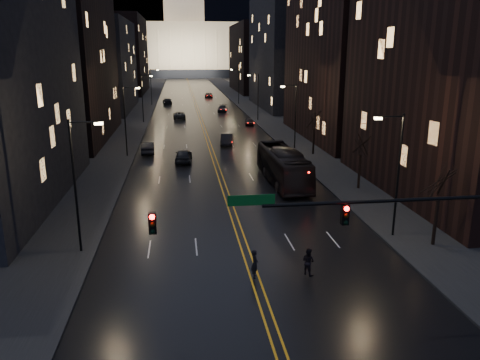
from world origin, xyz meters
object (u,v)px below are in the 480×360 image
object	(u,v)px
pedestrian_a	(255,264)
pedestrian_b	(308,261)
traffic_signal	(392,222)
bus	(283,166)
oncoming_car_a	(183,156)
oncoming_car_b	(148,147)
receding_car_a	(227,139)

from	to	relation	value
pedestrian_a	pedestrian_b	size ratio (longest dim) A/B	1.04
traffic_signal	bus	distance (m)	25.60
oncoming_car_a	oncoming_car_b	bearing A→B (deg)	-47.33
receding_car_a	oncoming_car_b	bearing A→B (deg)	-149.94
receding_car_a	pedestrian_b	distance (m)	41.50
oncoming_car_a	traffic_signal	bearing A→B (deg)	109.28
bus	oncoming_car_a	size ratio (longest dim) A/B	2.63
traffic_signal	pedestrian_b	xyz separation A→B (m)	(-2.64, 5.00, -4.25)
traffic_signal	receding_car_a	size ratio (longest dim) A/B	3.64
receding_car_a	bus	bearing A→B (deg)	-72.53
bus	pedestrian_a	size ratio (longest dim) A/B	7.20
oncoming_car_a	pedestrian_b	bearing A→B (deg)	107.05
oncoming_car_a	pedestrian_a	bearing A→B (deg)	101.22
oncoming_car_b	pedestrian_a	distance (m)	37.90
oncoming_car_a	bus	bearing A→B (deg)	137.31
bus	pedestrian_b	world-z (taller)	bus
oncoming_car_a	pedestrian_a	size ratio (longest dim) A/B	2.73
traffic_signal	pedestrian_a	distance (m)	8.81
traffic_signal	oncoming_car_a	xyz separation A→B (m)	(-9.75, 36.08, -4.28)
bus	pedestrian_b	xyz separation A→B (m)	(-2.92, -20.37, -0.92)
bus	receding_car_a	xyz separation A→B (m)	(-3.69, 21.12, -0.99)
pedestrian_b	pedestrian_a	bearing A→B (deg)	51.51
traffic_signal	oncoming_car_b	size ratio (longest dim) A/B	3.60
oncoming_car_b	receding_car_a	world-z (taller)	oncoming_car_b
oncoming_car_a	pedestrian_b	world-z (taller)	pedestrian_b
pedestrian_a	traffic_signal	bearing A→B (deg)	-123.85
pedestrian_a	pedestrian_b	xyz separation A→B (m)	(3.26, 0.00, -0.03)
receding_car_a	pedestrian_a	xyz separation A→B (m)	(-2.49, -41.49, 0.10)
pedestrian_a	pedestrian_b	world-z (taller)	pedestrian_a
bus	pedestrian_b	bearing A→B (deg)	-99.68
bus	pedestrian_a	bearing A→B (deg)	-108.41
traffic_signal	oncoming_car_b	bearing A→B (deg)	108.96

